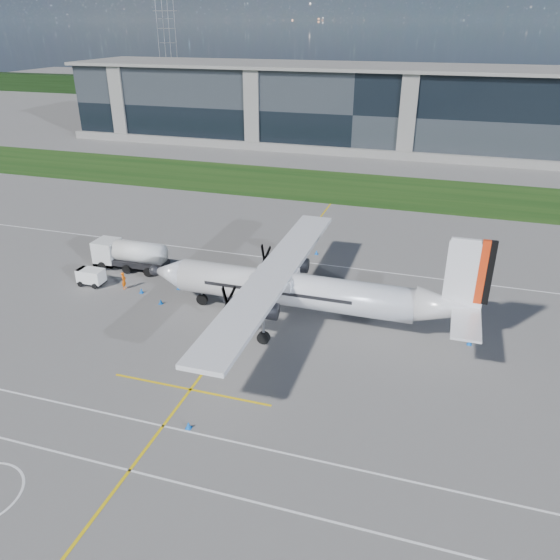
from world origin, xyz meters
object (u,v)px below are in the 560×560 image
(turboprop_aircraft, at_px, (305,273))
(safety_cone_portwing, at_px, (189,425))
(pylon_west, at_px, (168,47))
(safety_cone_stbdwing, at_px, (316,252))
(safety_cone_nose_port, at_px, (161,301))
(baggage_tug, at_px, (91,277))
(safety_cone_nose_stbd, at_px, (179,287))
(ground_crew_person, at_px, (124,279))
(safety_cone_fwd, at_px, (141,290))
(fuel_tanker_truck, at_px, (126,255))
(safety_cone_tail, at_px, (469,342))

(turboprop_aircraft, xyz_separation_m, safety_cone_portwing, (-3.41, -15.62, -4.25))
(pylon_west, distance_m, safety_cone_stbdwing, 155.86)
(safety_cone_nose_port, bearing_deg, baggage_tug, 169.15)
(pylon_west, xyz_separation_m, turboprop_aircraft, (88.07, -144.07, -10.50))
(baggage_tug, relative_size, safety_cone_nose_stbd, 5.38)
(safety_cone_nose_stbd, bearing_deg, safety_cone_stbdwing, 49.50)
(turboprop_aircraft, relative_size, safety_cone_stbdwing, 60.01)
(turboprop_aircraft, relative_size, ground_crew_person, 15.30)
(turboprop_aircraft, height_order, safety_cone_fwd, turboprop_aircraft)
(safety_cone_nose_port, bearing_deg, safety_cone_fwd, 153.07)
(turboprop_aircraft, relative_size, safety_cone_portwing, 60.01)
(ground_crew_person, height_order, safety_cone_nose_port, ground_crew_person)
(pylon_west, xyz_separation_m, baggage_tug, (66.33, -143.50, -14.19))
(turboprop_aircraft, height_order, fuel_tanker_truck, turboprop_aircraft)
(ground_crew_person, bearing_deg, safety_cone_nose_stbd, -86.02)
(turboprop_aircraft, distance_m, safety_cone_nose_port, 14.02)
(pylon_west, xyz_separation_m, safety_cone_nose_port, (74.75, -145.12, -14.75))
(safety_cone_stbdwing, xyz_separation_m, safety_cone_portwing, (-0.87, -30.22, 0.00))
(safety_cone_tail, bearing_deg, safety_cone_portwing, -137.33)
(baggage_tug, height_order, safety_cone_nose_port, baggage_tug)
(safety_cone_tail, height_order, safety_cone_portwing, same)
(safety_cone_tail, height_order, safety_cone_fwd, same)
(pylon_west, bearing_deg, safety_cone_tail, -54.76)
(safety_cone_stbdwing, xyz_separation_m, safety_cone_nose_stbd, (-10.60, -12.41, 0.00))
(baggage_tug, bearing_deg, safety_cone_fwd, -1.71)
(safety_cone_portwing, bearing_deg, fuel_tanker_truck, 129.72)
(safety_cone_fwd, height_order, safety_cone_portwing, same)
(safety_cone_stbdwing, height_order, safety_cone_nose_stbd, same)
(safety_cone_tail, bearing_deg, safety_cone_stbdwing, 138.15)
(fuel_tanker_truck, bearing_deg, safety_cone_portwing, -50.28)
(ground_crew_person, bearing_deg, baggage_tug, 80.66)
(ground_crew_person, xyz_separation_m, safety_cone_fwd, (2.02, -0.34, -0.73))
(fuel_tanker_truck, height_order, safety_cone_nose_port, fuel_tanker_truck)
(ground_crew_person, bearing_deg, safety_cone_fwd, -111.64)
(baggage_tug, xyz_separation_m, safety_cone_portwing, (18.33, -16.18, -0.56))
(safety_cone_nose_stbd, bearing_deg, safety_cone_portwing, -61.37)
(fuel_tanker_truck, bearing_deg, safety_cone_stbdwing, 27.89)
(turboprop_aircraft, bearing_deg, safety_cone_nose_stbd, 170.50)
(fuel_tanker_truck, relative_size, safety_cone_tail, 16.38)
(pylon_west, xyz_separation_m, safety_cone_stbdwing, (85.53, -129.46, -14.75))
(pylon_west, relative_size, fuel_tanker_truck, 3.66)
(pylon_west, bearing_deg, safety_cone_portwing, -62.07)
(safety_cone_stbdwing, distance_m, safety_cone_portwing, 30.23)
(ground_crew_person, distance_m, safety_cone_nose_stbd, 5.31)
(safety_cone_portwing, bearing_deg, baggage_tug, 138.56)
(pylon_west, distance_m, safety_cone_tail, 176.89)
(baggage_tug, bearing_deg, ground_crew_person, 2.79)
(ground_crew_person, bearing_deg, turboprop_aircraft, -104.45)
(pylon_west, height_order, ground_crew_person, pylon_west)
(turboprop_aircraft, distance_m, safety_cone_tail, 14.30)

